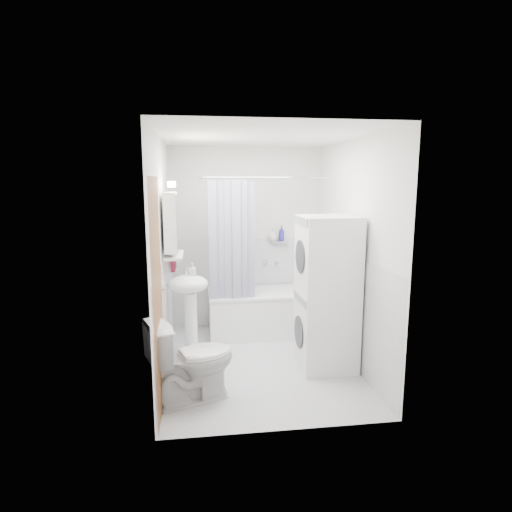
{
  "coord_description": "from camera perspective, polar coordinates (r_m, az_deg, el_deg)",
  "views": [
    {
      "loc": [
        -0.63,
        -4.36,
        1.97
      ],
      "look_at": [
        -0.02,
        0.15,
        1.16
      ],
      "focal_mm": 30.0,
      "sensor_mm": 36.0,
      "label": 1
    }
  ],
  "objects": [
    {
      "name": "shower_caddy",
      "position": [
        5.76,
        3.25,
        1.88
      ],
      "size": [
        0.22,
        0.06,
        0.02
      ],
      "primitive_type": "cube",
      "color": "silver",
      "rests_on": "room_walls"
    },
    {
      "name": "room_walls",
      "position": [
        4.43,
        0.55,
        3.82
      ],
      "size": [
        2.6,
        2.6,
        2.6
      ],
      "color": "silver",
      "rests_on": "ground"
    },
    {
      "name": "floor",
      "position": [
        4.82,
        0.52,
        -14.03
      ],
      "size": [
        2.6,
        2.6,
        0.0
      ],
      "primitive_type": "plane",
      "color": "silver",
      "rests_on": "ground"
    },
    {
      "name": "tub_spout",
      "position": [
        5.8,
        2.72,
        -0.76
      ],
      "size": [
        0.04,
        0.12,
        0.04
      ],
      "primitive_type": "cylinder",
      "rotation": [
        1.57,
        0.0,
        0.0
      ],
      "color": "silver",
      "rests_on": "room_walls"
    },
    {
      "name": "wainscot",
      "position": [
        4.89,
        0.04,
        -6.2
      ],
      "size": [
        1.98,
        2.58,
        2.58
      ],
      "color": "white",
      "rests_on": "ground"
    },
    {
      "name": "shelf_cup",
      "position": [
        4.64,
        -10.8,
        1.13
      ],
      "size": [
        0.1,
        0.09,
        0.1
      ],
      "primitive_type": "imported",
      "color": "gray",
      "rests_on": "shelf"
    },
    {
      "name": "shower_curtain",
      "position": [
        5.06,
        -3.21,
        1.88
      ],
      "size": [
        0.55,
        0.02,
        1.45
      ],
      "color": "#131942",
      "rests_on": "curtain_rod"
    },
    {
      "name": "washer_dryer",
      "position": [
        4.54,
        9.38,
        -4.91
      ],
      "size": [
        0.59,
        0.58,
        1.61
      ],
      "rotation": [
        0.0,
        0.0,
        0.01
      ],
      "color": "white",
      "rests_on": "ground"
    },
    {
      "name": "soap_pump",
      "position": [
        4.72,
        -8.47,
        -2.52
      ],
      "size": [
        0.08,
        0.17,
        0.08
      ],
      "primitive_type": "imported",
      "color": "gray",
      "rests_on": "sink"
    },
    {
      "name": "medicine_cabinet",
      "position": [
        4.48,
        -11.19,
        4.71
      ],
      "size": [
        0.13,
        0.5,
        0.71
      ],
      "color": "white",
      "rests_on": "room_walls"
    },
    {
      "name": "towel",
      "position": [
        5.15,
        -11.06,
        2.77
      ],
      "size": [
        0.07,
        0.34,
        0.82
      ],
      "color": "#561120",
      "rests_on": "room_walls"
    },
    {
      "name": "shampoo_b",
      "position": [
        5.76,
        3.41,
        2.38
      ],
      "size": [
        0.08,
        0.21,
        0.08
      ],
      "primitive_type": "imported",
      "color": "navy",
      "rests_on": "shower_caddy"
    },
    {
      "name": "curtain_rod",
      "position": [
        5.06,
        1.84,
        10.42
      ],
      "size": [
        1.64,
        0.02,
        0.02
      ],
      "primitive_type": "cylinder",
      "rotation": [
        0.0,
        1.57,
        0.0
      ],
      "color": "silver",
      "rests_on": "room_walls"
    },
    {
      "name": "shampoo_a",
      "position": [
        5.73,
        2.23,
        2.61
      ],
      "size": [
        0.13,
        0.17,
        0.13
      ],
      "primitive_type": "imported",
      "color": "gray",
      "rests_on": "shower_caddy"
    },
    {
      "name": "bathtub",
      "position": [
        5.59,
        1.25,
        -7.21
      ],
      "size": [
        1.46,
        0.69,
        0.56
      ],
      "color": "white",
      "rests_on": "ground"
    },
    {
      "name": "shelf",
      "position": [
        4.53,
        -10.85,
        0.11
      ],
      "size": [
        0.18,
        0.54,
        0.02
      ],
      "primitive_type": "cube",
      "color": "silver",
      "rests_on": "room_walls"
    },
    {
      "name": "toilet",
      "position": [
        3.98,
        -8.56,
        -13.56
      ],
      "size": [
        0.88,
        0.67,
        0.76
      ],
      "primitive_type": "imported",
      "rotation": [
        0.0,
        0.0,
        1.92
      ],
      "color": "white",
      "rests_on": "ground"
    },
    {
      "name": "sink",
      "position": [
        4.78,
        -8.92,
        -5.41
      ],
      "size": [
        0.44,
        0.37,
        1.04
      ],
      "color": "white",
      "rests_on": "ground"
    },
    {
      "name": "shelf_bottle",
      "position": [
        4.37,
        -10.97,
        0.39
      ],
      "size": [
        0.07,
        0.18,
        0.07
      ],
      "primitive_type": "imported",
      "color": "gray",
      "rests_on": "shelf"
    },
    {
      "name": "door",
      "position": [
        3.94,
        -12.12,
        -4.4
      ],
      "size": [
        0.05,
        2.0,
        2.0
      ],
      "color": "brown",
      "rests_on": "ground"
    }
  ]
}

